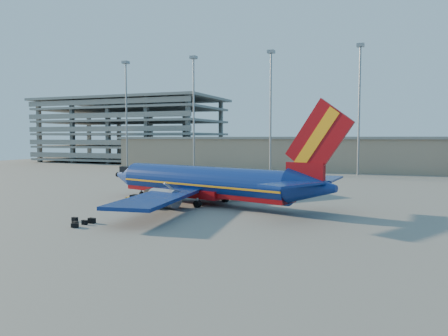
# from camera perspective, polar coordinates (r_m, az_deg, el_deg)

# --- Properties ---
(ground) EXTENTS (220.00, 220.00, 0.00)m
(ground) POSITION_cam_1_polar(r_m,az_deg,el_deg) (59.36, -1.03, -4.03)
(ground) COLOR slate
(ground) RESTS_ON ground
(terminal_building) EXTENTS (122.00, 16.00, 8.50)m
(terminal_building) POSITION_cam_1_polar(r_m,az_deg,el_deg) (113.10, 15.04, 1.85)
(terminal_building) COLOR gray
(terminal_building) RESTS_ON ground
(parking_garage) EXTENTS (62.00, 32.00, 21.40)m
(parking_garage) POSITION_cam_1_polar(r_m,az_deg,el_deg) (153.67, -12.03, 5.19)
(parking_garage) COLOR slate
(parking_garage) RESTS_ON ground
(light_mast_row) EXTENTS (101.60, 1.60, 28.65)m
(light_mast_row) POSITION_cam_1_polar(r_m,az_deg,el_deg) (102.26, 11.61, 9.11)
(light_mast_row) COLOR gray
(light_mast_row) RESTS_ON ground
(aircraft_main) EXTENTS (35.36, 33.50, 12.30)m
(aircraft_main) POSITION_cam_1_polar(r_m,az_deg,el_deg) (54.18, -2.16, -2.01)
(aircraft_main) COLOR navy
(aircraft_main) RESTS_ON ground
(baggage_tug) EXTENTS (2.11, 1.33, 1.48)m
(baggage_tug) POSITION_cam_1_polar(r_m,az_deg,el_deg) (53.28, -11.50, -4.20)
(baggage_tug) COLOR orange
(baggage_tug) RESTS_ON ground
(luggage_pile) EXTENTS (2.84, 2.93, 0.51)m
(luggage_pile) POSITION_cam_1_polar(r_m,az_deg,el_deg) (44.00, -18.05, -6.75)
(luggage_pile) COLOR black
(luggage_pile) RESTS_ON ground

